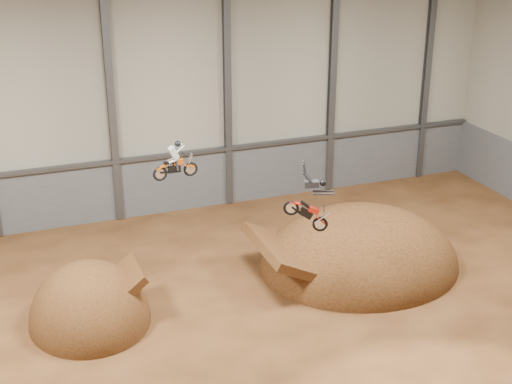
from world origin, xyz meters
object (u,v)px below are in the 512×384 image
(fmx_rider_b, at_px, (302,196))
(fmx_rider_a, at_px, (175,158))
(landing_ramp, at_px, (359,266))
(takeoff_ramp, at_px, (91,321))

(fmx_rider_b, bearing_deg, fmx_rider_a, 165.81)
(landing_ramp, bearing_deg, fmx_rider_b, -146.03)
(takeoff_ramp, xyz_separation_m, fmx_rider_a, (4.30, 0.82, 6.72))
(takeoff_ramp, bearing_deg, fmx_rider_a, 10.85)
(landing_ramp, height_order, fmx_rider_a, fmx_rider_a)
(fmx_rider_b, bearing_deg, takeoff_ramp, -172.95)
(takeoff_ramp, height_order, fmx_rider_b, fmx_rider_b)
(fmx_rider_a, bearing_deg, takeoff_ramp, -173.59)
(takeoff_ramp, distance_m, fmx_rider_b, 10.80)
(fmx_rider_a, relative_size, fmx_rider_b, 0.74)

